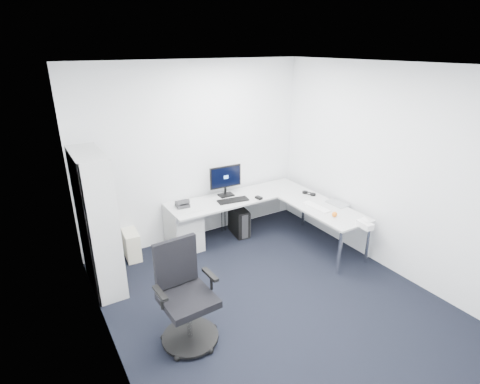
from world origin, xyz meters
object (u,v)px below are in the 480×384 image
l_desk (250,223)px  task_chair (188,297)px  monitor (226,181)px  bookshelf (97,223)px  laptop (338,197)px

l_desk → task_chair: bearing=-139.3°
task_chair → monitor: 2.43m
l_desk → bookshelf: bookshelf is taller
bookshelf → task_chair: bearing=-70.7°
l_desk → bookshelf: size_ratio=1.30×
task_chair → laptop: size_ratio=3.33×
bookshelf → monitor: bookshelf is taller
task_chair → monitor: size_ratio=2.09×
monitor → laptop: size_ratio=1.59×
monitor → laptop: (1.27, -1.15, -0.13)m
laptop → l_desk: bearing=145.6°
monitor → l_desk: bearing=-67.6°
task_chair → bookshelf: bearing=106.4°
bookshelf → l_desk: bearing=-1.3°
bookshelf → task_chair: bookshelf is taller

